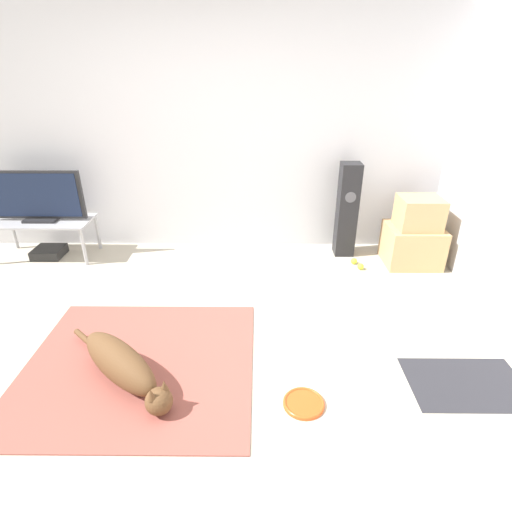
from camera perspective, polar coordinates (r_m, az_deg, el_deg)
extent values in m
plane|color=#BCB29E|center=(3.04, -10.94, -14.63)|extent=(12.00, 12.00, 0.00)
cube|color=silver|center=(4.44, -7.34, 17.07)|extent=(8.00, 0.06, 2.55)
cube|color=#934C42|center=(3.08, -16.33, -14.59)|extent=(1.62, 1.47, 0.01)
ellipsoid|color=brown|center=(2.91, -18.93, -14.14)|extent=(0.74, 0.70, 0.27)
sphere|color=brown|center=(2.65, -13.69, -19.51)|extent=(0.17, 0.17, 0.17)
cone|color=brown|center=(2.60, -12.98, -17.61)|extent=(0.05, 0.05, 0.08)
cone|color=brown|center=(2.56, -14.77, -18.57)|extent=(0.05, 0.05, 0.08)
cylinder|color=brown|center=(3.35, -23.31, -10.74)|extent=(0.22, 0.20, 0.04)
cylinder|color=#DB511E|center=(2.71, 6.83, -20.19)|extent=(0.26, 0.26, 0.02)
torus|color=#DB511E|center=(2.71, 6.84, -20.09)|extent=(0.26, 0.26, 0.02)
cube|color=tan|center=(4.53, 21.39, 1.46)|extent=(0.56, 0.48, 0.41)
cube|color=tan|center=(4.38, 22.27, 5.71)|extent=(0.42, 0.36, 0.32)
cube|color=black|center=(4.43, 12.86, 6.38)|extent=(0.21, 0.21, 1.02)
cylinder|color=#4C4C51|center=(4.28, 13.37, 8.15)|extent=(0.11, 0.00, 0.11)
cube|color=#A8A8AD|center=(4.86, -28.19, 4.41)|extent=(1.02, 0.46, 0.02)
cylinder|color=#A8A8AD|center=(4.55, -23.40, 1.16)|extent=(0.04, 0.04, 0.40)
cylinder|color=#A8A8AD|center=(5.33, -31.33, 2.95)|extent=(0.04, 0.04, 0.40)
cylinder|color=#A8A8AD|center=(4.90, -21.67, 3.18)|extent=(0.04, 0.04, 0.40)
cube|color=#232326|center=(4.85, -28.24, 4.66)|extent=(0.34, 0.20, 0.03)
cube|color=#232326|center=(4.78, -28.88, 7.66)|extent=(0.97, 0.04, 0.51)
cube|color=#141E38|center=(4.77, -28.98, 7.59)|extent=(0.89, 0.01, 0.46)
sphere|color=#C6E033|center=(4.29, 14.72, -1.46)|extent=(0.07, 0.07, 0.07)
sphere|color=#C6E033|center=(4.39, 13.82, -0.71)|extent=(0.07, 0.07, 0.07)
cube|color=black|center=(4.99, -27.44, 0.50)|extent=(0.31, 0.29, 0.10)
cube|color=#28282D|center=(3.16, 27.88, -15.81)|extent=(0.78, 0.51, 0.01)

